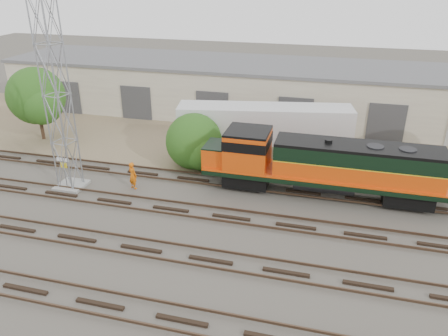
% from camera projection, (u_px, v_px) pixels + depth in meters
% --- Properties ---
extents(ground, '(140.00, 140.00, 0.00)m').
position_uv_depth(ground, '(225.00, 231.00, 25.79)').
color(ground, '#47423A').
rests_on(ground, ground).
extents(dirt_strip, '(80.00, 16.00, 0.02)m').
position_uv_depth(dirt_strip, '(268.00, 142.00, 38.95)').
color(dirt_strip, '#726047').
rests_on(dirt_strip, ground).
extents(tracks, '(80.00, 20.40, 0.28)m').
position_uv_depth(tracks, '(211.00, 260.00, 23.12)').
color(tracks, black).
rests_on(tracks, ground).
extents(warehouse, '(58.40, 10.40, 5.30)m').
position_uv_depth(warehouse, '(282.00, 91.00, 44.83)').
color(warehouse, beige).
rests_on(warehouse, ground).
extents(locomotive, '(16.51, 2.90, 3.97)m').
position_uv_depth(locomotive, '(322.00, 165.00, 28.92)').
color(locomotive, black).
rests_on(locomotive, tracks).
extents(signal_tower, '(1.95, 1.95, 13.17)m').
position_uv_depth(signal_tower, '(57.00, 99.00, 28.33)').
color(signal_tower, gray).
rests_on(signal_tower, ground).
extents(sign_post, '(0.96, 0.07, 2.35)m').
position_uv_depth(sign_post, '(64.00, 167.00, 30.14)').
color(sign_post, gray).
rests_on(sign_post, ground).
extents(worker, '(0.86, 0.74, 1.99)m').
position_uv_depth(worker, '(133.00, 175.00, 30.39)').
color(worker, '#D75F0B').
rests_on(worker, ground).
extents(semi_trailer, '(14.05, 5.24, 4.24)m').
position_uv_depth(semi_trailer, '(268.00, 125.00, 34.94)').
color(semi_trailer, silver).
rests_on(semi_trailer, ground).
extents(tree_west, '(5.20, 4.96, 6.48)m').
position_uv_depth(tree_west, '(37.00, 98.00, 37.78)').
color(tree_west, '#382619').
rests_on(tree_west, ground).
extents(tree_mid, '(4.60, 4.38, 4.38)m').
position_uv_depth(tree_mid, '(196.00, 144.00, 33.60)').
color(tree_mid, '#382619').
rests_on(tree_mid, ground).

